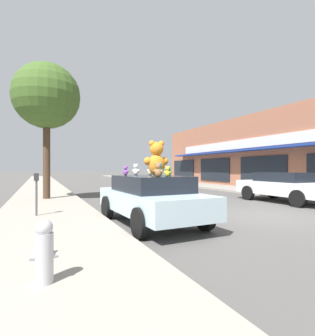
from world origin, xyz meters
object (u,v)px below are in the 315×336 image
at_px(teddy_bear_green, 169,172).
at_px(parked_car_far_center, 284,186).
at_px(teddy_bear_purple, 126,171).
at_px(street_tree, 47,97).
at_px(teddy_bear_brown, 158,170).
at_px(teddy_bear_giant, 157,159).
at_px(teddy_bear_yellow, 167,172).
at_px(parking_meter, 36,189).
at_px(plush_art_car, 151,198).
at_px(teddy_bear_blue, 167,171).
at_px(teddy_bear_white, 136,170).
at_px(teddy_bear_cream, 150,170).
at_px(fire_hydrant, 44,251).
at_px(teddy_bear_teal, 159,170).

relative_size(teddy_bear_green, parked_car_far_center, 0.05).
xyz_separation_m(teddy_bear_purple, teddy_bear_green, (1.09, -0.70, -0.03)).
bearing_deg(teddy_bear_purple, street_tree, -12.34).
bearing_deg(street_tree, teddy_bear_brown, -73.44).
xyz_separation_m(teddy_bear_giant, teddy_bear_green, (0.43, 0.04, -0.36)).
bearing_deg(teddy_bear_yellow, parking_meter, -32.78).
relative_size(plush_art_car, parked_car_far_center, 0.96).
xyz_separation_m(plush_art_car, teddy_bear_yellow, (0.12, -0.79, 0.73)).
bearing_deg(teddy_bear_blue, plush_art_car, 31.89).
relative_size(teddy_bear_purple, parked_car_far_center, 0.07).
height_order(teddy_bear_purple, teddy_bear_white, teddy_bear_white).
bearing_deg(teddy_bear_cream, parking_meter, 21.34).
distance_m(street_tree, fire_hydrant, 10.75).
height_order(teddy_bear_white, parked_car_far_center, teddy_bear_white).
relative_size(street_tree, parking_meter, 5.00).
bearing_deg(teddy_bear_yellow, teddy_bear_purple, -56.68).
bearing_deg(teddy_bear_brown, teddy_bear_yellow, -115.18).
bearing_deg(teddy_bear_giant, plush_art_car, -25.34).
bearing_deg(teddy_bear_purple, teddy_bear_teal, 170.99).
distance_m(teddy_bear_purple, teddy_bear_white, 0.34).
relative_size(teddy_bear_giant, teddy_bear_purple, 3.45).
distance_m(teddy_bear_cream, parked_car_far_center, 7.24).
distance_m(teddy_bear_green, teddy_bear_white, 1.06).
xyz_separation_m(teddy_bear_white, parking_meter, (-2.72, 1.25, -0.57)).
xyz_separation_m(plush_art_car, fire_hydrant, (-2.77, -3.16, -0.21)).
bearing_deg(teddy_bear_yellow, fire_hydrant, 48.84).
height_order(teddy_bear_purple, teddy_bear_cream, teddy_bear_cream).
bearing_deg(plush_art_car, fire_hydrant, -133.66).
height_order(teddy_bear_purple, teddy_bear_green, teddy_bear_purple).
relative_size(teddy_bear_purple, teddy_bear_green, 1.24).
bearing_deg(teddy_bear_brown, teddy_bear_cream, -72.51).
distance_m(teddy_bear_blue, parking_meter, 3.97).
height_order(teddy_bear_white, teddy_bear_blue, teddy_bear_white).
height_order(plush_art_car, teddy_bear_brown, teddy_bear_brown).
bearing_deg(teddy_bear_teal, teddy_bear_green, -133.41).
relative_size(teddy_bear_yellow, parked_car_far_center, 0.06).
relative_size(plush_art_car, street_tree, 0.66).
height_order(teddy_bear_white, parking_meter, teddy_bear_white).
distance_m(teddy_bear_brown, teddy_bear_blue, 1.53).
relative_size(teddy_bear_giant, teddy_bear_blue, 3.80).
distance_m(teddy_bear_giant, teddy_bear_white, 0.91).
bearing_deg(teddy_bear_giant, teddy_bear_brown, 72.23).
relative_size(parked_car_far_center, street_tree, 0.69).
distance_m(teddy_bear_giant, teddy_bear_blue, 0.69).
bearing_deg(parking_meter, parked_car_far_center, -0.99).
distance_m(teddy_bear_giant, street_tree, 7.86).
relative_size(teddy_bear_giant, teddy_bear_green, 4.26).
relative_size(plush_art_car, teddy_bear_cream, 12.33).
xyz_separation_m(teddy_bear_white, teddy_bear_yellow, (0.31, -1.50, -0.04)).
relative_size(plush_art_car, teddy_bear_blue, 16.34).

